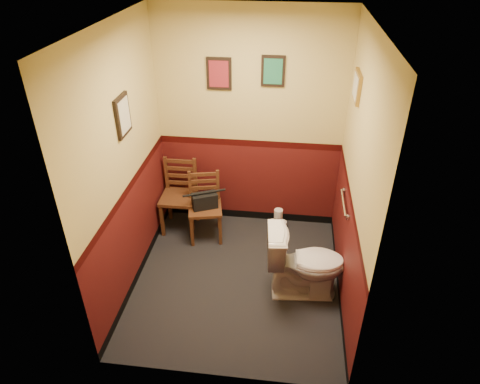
% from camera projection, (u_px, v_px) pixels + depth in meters
% --- Properties ---
extents(floor, '(2.20, 2.40, 0.00)m').
position_uv_depth(floor, '(237.00, 280.00, 4.76)').
color(floor, black).
rests_on(floor, ground).
extents(ceiling, '(2.20, 2.40, 0.00)m').
position_uv_depth(ceiling, '(236.00, 24.00, 3.32)').
color(ceiling, silver).
rests_on(ceiling, ground).
extents(wall_back, '(2.20, 0.00, 2.70)m').
position_uv_depth(wall_back, '(250.00, 125.00, 5.05)').
color(wall_back, '#4B1210').
rests_on(wall_back, ground).
extents(wall_front, '(2.20, 0.00, 2.70)m').
position_uv_depth(wall_front, '(215.00, 258.00, 3.03)').
color(wall_front, '#4B1210').
rests_on(wall_front, ground).
extents(wall_left, '(0.00, 2.40, 2.70)m').
position_uv_depth(wall_left, '(125.00, 168.00, 4.16)').
color(wall_left, '#4B1210').
rests_on(wall_left, ground).
extents(wall_right, '(0.00, 2.40, 2.70)m').
position_uv_depth(wall_right, '(355.00, 182.00, 3.93)').
color(wall_right, '#4B1210').
rests_on(wall_right, ground).
extents(grab_bar, '(0.05, 0.56, 0.06)m').
position_uv_depth(grab_bar, '(344.00, 203.00, 4.35)').
color(grab_bar, silver).
rests_on(grab_bar, wall_right).
extents(framed_print_back_a, '(0.28, 0.04, 0.36)m').
position_uv_depth(framed_print_back_a, '(219.00, 74.00, 4.75)').
color(framed_print_back_a, black).
rests_on(framed_print_back_a, wall_back).
extents(framed_print_back_b, '(0.26, 0.04, 0.34)m').
position_uv_depth(framed_print_back_b, '(273.00, 71.00, 4.66)').
color(framed_print_back_b, black).
rests_on(framed_print_back_b, wall_back).
extents(framed_print_left, '(0.04, 0.30, 0.38)m').
position_uv_depth(framed_print_left, '(123.00, 116.00, 3.97)').
color(framed_print_left, black).
rests_on(framed_print_left, wall_left).
extents(framed_print_right, '(0.04, 0.34, 0.28)m').
position_uv_depth(framed_print_right, '(357.00, 87.00, 4.06)').
color(framed_print_right, olive).
rests_on(framed_print_right, wall_right).
extents(toilet, '(0.85, 0.53, 0.80)m').
position_uv_depth(toilet, '(305.00, 263.00, 4.40)').
color(toilet, white).
rests_on(toilet, floor).
extents(toilet_brush, '(0.11, 0.11, 0.39)m').
position_uv_depth(toilet_brush, '(326.00, 289.00, 4.55)').
color(toilet_brush, silver).
rests_on(toilet_brush, floor).
extents(chair_left, '(0.44, 0.44, 0.92)m').
position_uv_depth(chair_left, '(179.00, 196.00, 5.38)').
color(chair_left, '#58301A').
rests_on(chair_left, floor).
extents(chair_right, '(0.47, 0.47, 0.85)m').
position_uv_depth(chair_right, '(205.00, 207.00, 5.23)').
color(chair_right, '#58301A').
rests_on(chair_right, floor).
extents(handbag, '(0.33, 0.26, 0.22)m').
position_uv_depth(handbag, '(205.00, 201.00, 5.14)').
color(handbag, black).
rests_on(handbag, chair_right).
extents(tp_stack, '(0.23, 0.14, 0.30)m').
position_uv_depth(tp_stack, '(278.00, 220.00, 5.50)').
color(tp_stack, silver).
rests_on(tp_stack, floor).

